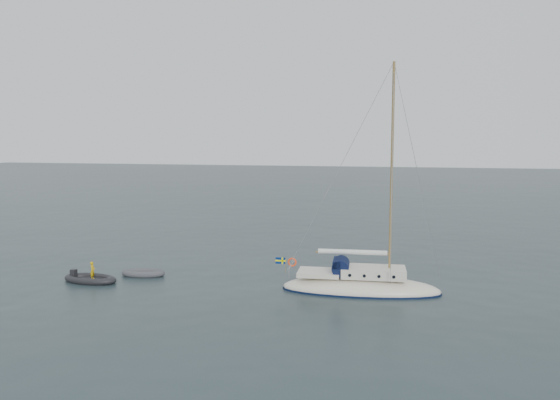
# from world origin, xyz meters

# --- Properties ---
(ground) EXTENTS (300.00, 300.00, 0.00)m
(ground) POSITION_xyz_m (0.00, 0.00, 0.00)
(ground) COLOR black
(ground) RESTS_ON ground
(sailboat) EXTENTS (9.33, 2.80, 13.29)m
(sailboat) POSITION_xyz_m (3.97, -0.78, 1.01)
(sailboat) COLOR beige
(sailboat) RESTS_ON ground
(dinghy) EXTENTS (2.78, 1.26, 0.40)m
(dinghy) POSITION_xyz_m (-9.71, -0.54, 0.17)
(dinghy) COLOR #4A4B4F
(dinghy) RESTS_ON ground
(rib) EXTENTS (3.51, 1.60, 1.27)m
(rib) POSITION_xyz_m (-12.09, -2.69, 0.20)
(rib) COLOR black
(rib) RESTS_ON ground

